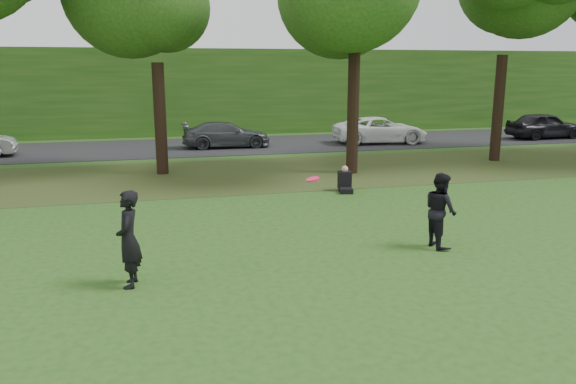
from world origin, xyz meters
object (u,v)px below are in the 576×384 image
(frisbee, at_px, (313,179))
(seated_person, at_px, (345,182))
(player_right, at_px, (440,210))
(player_left, at_px, (129,239))

(frisbee, relative_size, seated_person, 0.37)
(player_right, bearing_deg, player_left, 95.27)
(player_left, height_order, seated_person, player_left)
(seated_person, bearing_deg, player_right, -78.51)
(frisbee, distance_m, seated_person, 7.24)
(seated_person, bearing_deg, player_left, -123.92)
(frisbee, xyz_separation_m, seated_person, (3.03, 6.40, -1.48))
(player_left, bearing_deg, player_right, 101.52)
(player_left, xyz_separation_m, player_right, (6.66, 0.71, -0.06))
(player_right, bearing_deg, frisbee, 97.45)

